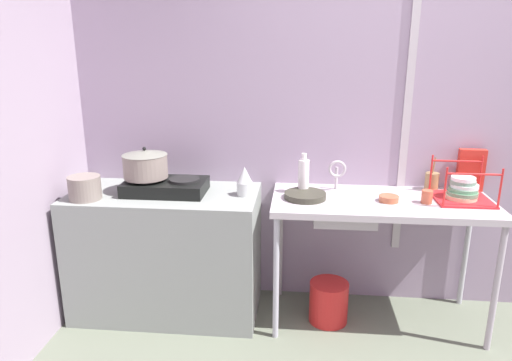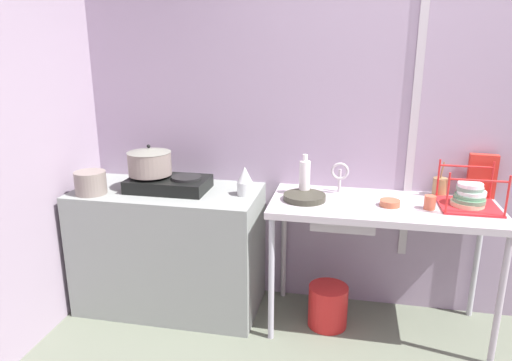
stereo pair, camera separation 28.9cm
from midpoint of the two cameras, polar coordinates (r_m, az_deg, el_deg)
wall_back at (r=3.18m, az=16.64°, el=7.64°), size 5.29×0.10×2.60m
wall_metal_strip at (r=3.09m, az=15.62°, el=9.93°), size 0.05×0.01×2.08m
counter_concrete at (r=3.21m, az=-13.39°, el=-8.59°), size 1.20×0.60×0.83m
counter_sink at (r=2.93m, az=12.37°, el=-3.57°), size 1.34×0.60×0.83m
stove at (r=3.04m, az=-13.68°, el=-0.71°), size 0.51×0.31×0.10m
pot_on_left_burner at (r=3.05m, az=-16.05°, el=1.92°), size 0.28×0.28×0.20m
pot_beside_stove at (r=3.07m, az=-22.78°, el=-0.86°), size 0.19×0.19×0.14m
percolator at (r=2.90m, az=-4.25°, el=-0.18°), size 0.10×0.10×0.18m
sink_basin at (r=2.90m, az=7.86°, el=-3.53°), size 0.37×0.36×0.13m
faucet at (r=3.00m, az=7.19°, el=1.14°), size 0.11×0.07×0.20m
frying_pan at (r=2.86m, az=3.17°, el=-1.89°), size 0.26×0.26×0.04m
dish_rack at (r=3.03m, az=21.47°, el=-1.20°), size 0.32×0.33×0.24m
cup_by_rack at (r=2.90m, az=17.54°, el=-1.95°), size 0.07×0.07×0.08m
small_bowl_on_drainboard at (r=2.88m, az=13.19°, el=-2.22°), size 0.12×0.12×0.04m
bottle_by_sink at (r=2.93m, az=3.03°, el=0.52°), size 0.07×0.07×0.26m
cereal_box at (r=3.24m, az=22.49°, el=1.17°), size 0.17×0.07×0.27m
utensil_jar at (r=3.18m, az=18.29°, el=-0.12°), size 0.09×0.09×0.21m
bucket_on_floor at (r=3.14m, az=6.19°, el=-14.59°), size 0.25×0.25×0.27m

